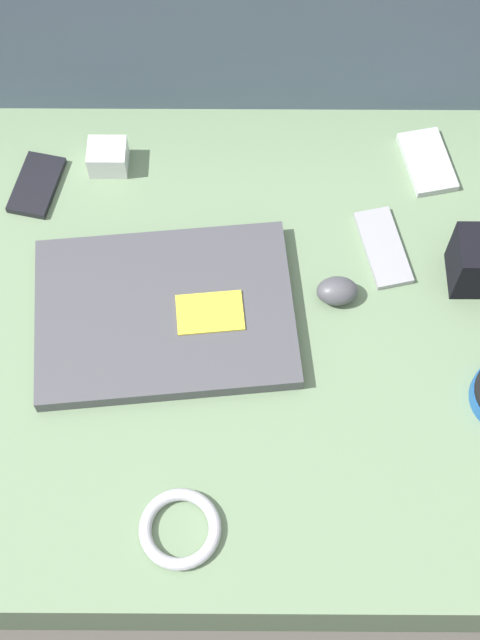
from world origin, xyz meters
TOP-DOWN VIEW (x-y plane):
  - ground_plane at (0.00, 0.00)m, footprint 8.00×8.00m
  - couch_seat at (0.00, 0.00)m, footprint 0.97×0.76m
  - couch_backrest at (0.00, 0.48)m, footprint 0.97×0.20m
  - laptop at (-0.10, 0.01)m, footprint 0.37×0.28m
  - computer_mouse at (0.13, 0.05)m, footprint 0.06×0.05m
  - phone_silver at (-0.31, 0.23)m, footprint 0.08×0.12m
  - phone_black at (0.28, 0.27)m, footprint 0.09×0.12m
  - phone_small at (0.20, 0.12)m, footprint 0.08×0.14m
  - charger_brick at (-0.20, 0.27)m, footprint 0.06×0.05m
  - cable_coil at (-0.07, -0.28)m, footprint 0.10×0.10m

SIDE VIEW (x-z plane):
  - ground_plane at x=0.00m, z-range 0.00..0.00m
  - couch_seat at x=0.00m, z-range 0.00..0.15m
  - phone_small at x=0.20m, z-range 0.15..0.16m
  - phone_silver at x=-0.31m, z-range 0.15..0.16m
  - phone_black at x=0.28m, z-range 0.15..0.16m
  - cable_coil at x=-0.07m, z-range 0.15..0.17m
  - laptop at x=-0.10m, z-range 0.15..0.18m
  - computer_mouse at x=0.13m, z-range 0.15..0.19m
  - charger_brick at x=-0.20m, z-range 0.15..0.19m
  - couch_backrest at x=0.00m, z-range 0.00..0.49m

